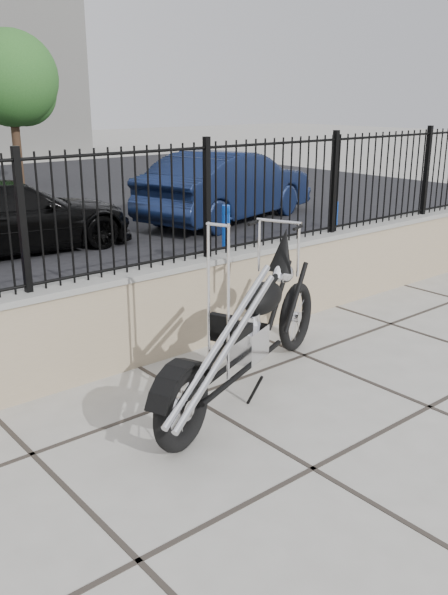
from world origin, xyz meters
TOP-DOWN VIEW (x-y plane):
  - ground_plane at (0.00, 0.00)m, footprint 90.00×90.00m
  - retaining_wall at (0.00, 2.50)m, footprint 14.00×0.36m
  - iron_fence at (0.00, 2.50)m, footprint 14.00×0.08m
  - chopper_motorcycle at (0.43, 1.24)m, footprint 2.81×1.51m
  - car_black at (0.97, 7.97)m, footprint 4.40×1.97m
  - car_blue at (5.74, 7.78)m, footprint 4.83×2.70m
  - bollard_b at (3.04, 4.63)m, footprint 0.16×0.16m
  - bollard_c at (5.25, 4.36)m, footprint 0.11×0.11m
  - tree_right at (4.45, 15.97)m, footprint 2.72×2.72m

SIDE VIEW (x-z plane):
  - ground_plane at x=0.00m, z-range 0.00..0.00m
  - bollard_c at x=5.25m, z-range 0.00..0.89m
  - retaining_wall at x=0.00m, z-range 0.00..0.96m
  - bollard_b at x=3.04m, z-range 0.00..1.03m
  - car_black at x=0.97m, z-range 0.00..1.25m
  - car_blue at x=5.74m, z-range 0.00..1.51m
  - chopper_motorcycle at x=0.43m, z-range 0.00..1.70m
  - iron_fence at x=0.00m, z-range 0.96..2.16m
  - tree_right at x=4.45m, z-range 0.92..5.52m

